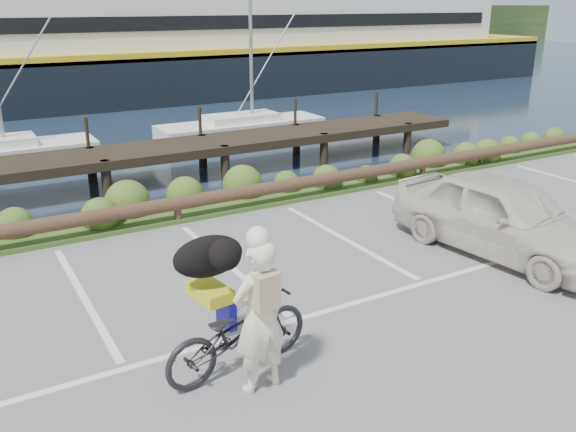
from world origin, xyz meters
The scene contains 7 objects.
ground centered at (0.00, 0.00, 0.00)m, with size 72.00×72.00×0.00m, color slate.
vegetation_strip centered at (0.00, 5.30, 0.05)m, with size 34.00×1.60×0.10m, color #3D5B21.
log_rail centered at (0.00, 4.60, 0.00)m, with size 32.00×0.30×0.60m, color #443021, non-canonical shape.
bicycle centered at (-1.29, -1.15, 0.55)m, with size 0.73×2.10×1.11m, color black.
cyclist centered at (-1.22, -1.64, 1.00)m, with size 0.73×0.48×1.99m, color #EEE7CA.
dog centered at (-1.38, -0.49, 1.39)m, with size 0.98×0.48×0.57m, color black.
parked_car centered at (4.77, -0.07, 0.75)m, with size 1.78×4.42×1.50m, color beige.
Camera 1 is at (-4.17, -7.45, 4.58)m, focal length 38.00 mm.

